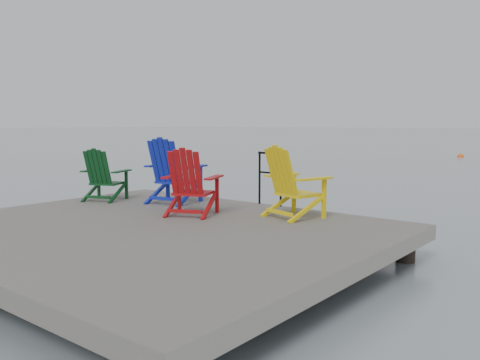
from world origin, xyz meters
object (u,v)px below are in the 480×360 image
Objects in this scene: chair_blue at (172,171)px; chair_yellow at (292,182)px; buoy_b at (460,157)px; chair_green at (103,175)px; chair_red at (190,182)px; handrail at (270,173)px.

chair_yellow is at bearing -8.55° from chair_blue.
chair_yellow reaches higher than buoy_b.
chair_green is 2.25m from chair_red.
chair_blue is at bearing 3.98° from chair_green.
chair_red is 1.51m from chair_yellow.
handrail is 23.07m from buoy_b.
chair_blue is 1.27m from chair_red.
chair_green is 2.56× the size of buoy_b.
chair_blue is 2.36m from chair_yellow.
chair_blue is 1.07× the size of chair_yellow.
chair_red is at bearing -132.39° from chair_yellow.
handrail is 0.90× the size of chair_red.
chair_green is 1.30m from chair_blue.
chair_green is 3.60m from chair_yellow.
chair_red is at bearing -43.36° from chair_blue.
buoy_b is at bearing 97.97° from handrail.
chair_red is at bearing -103.49° from handrail.
chair_green reaches higher than buoy_b.
chair_red is 24.55m from buoy_b.
buoy_b is (-1.74, 23.70, -1.06)m from chair_blue.
chair_green is 24.30m from buoy_b.
handrail is 0.87× the size of chair_yellow.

